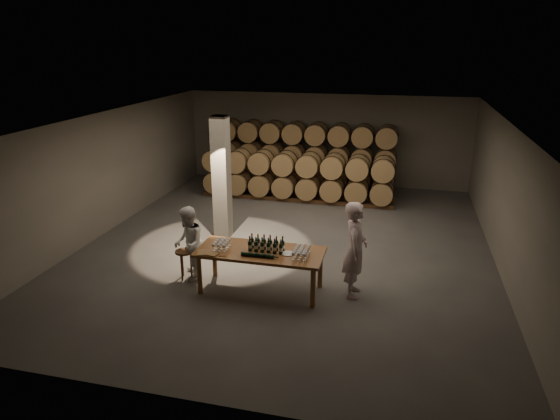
% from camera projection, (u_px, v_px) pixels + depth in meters
% --- Properties ---
extents(room, '(12.00, 12.00, 12.00)m').
position_uv_depth(room, '(222.00, 178.00, 12.84)').
color(room, '#4C4947').
rests_on(room, ground).
extents(tasting_table, '(2.60, 1.10, 0.90)m').
position_uv_depth(tasting_table, '(260.00, 255.00, 10.22)').
color(tasting_table, brown).
rests_on(tasting_table, ground).
extents(barrel_stack_back, '(6.26, 0.95, 2.31)m').
position_uv_depth(barrel_stack_back, '(305.00, 155.00, 17.29)').
color(barrel_stack_back, '#50351B').
rests_on(barrel_stack_back, ground).
extents(barrel_stack_front, '(6.26, 0.95, 1.57)m').
position_uv_depth(barrel_stack_front, '(297.00, 175.00, 16.12)').
color(barrel_stack_front, '#50351B').
rests_on(barrel_stack_front, ground).
extents(bottle_cluster, '(0.73, 0.23, 0.32)m').
position_uv_depth(bottle_cluster, '(266.00, 246.00, 10.14)').
color(bottle_cluster, black).
rests_on(bottle_cluster, tasting_table).
extents(lying_bottles, '(0.77, 0.08, 0.08)m').
position_uv_depth(lying_bottles, '(258.00, 255.00, 9.87)').
color(lying_bottles, black).
rests_on(lying_bottles, tasting_table).
extents(glass_cluster_left, '(0.30, 0.41, 0.16)m').
position_uv_depth(glass_cluster_left, '(221.00, 243.00, 10.28)').
color(glass_cluster_left, silver).
rests_on(glass_cluster_left, tasting_table).
extents(glass_cluster_right, '(0.30, 0.52, 0.17)m').
position_uv_depth(glass_cluster_right, '(301.00, 250.00, 9.92)').
color(glass_cluster_right, silver).
rests_on(glass_cluster_right, tasting_table).
extents(plate, '(0.26, 0.26, 0.02)m').
position_uv_depth(plate, '(288.00, 254.00, 10.03)').
color(plate, white).
rests_on(plate, tasting_table).
extents(notebook_near, '(0.28, 0.24, 0.03)m').
position_uv_depth(notebook_near, '(212.00, 254.00, 9.99)').
color(notebook_near, brown).
rests_on(notebook_near, tasting_table).
extents(notebook_corner, '(0.31, 0.35, 0.03)m').
position_uv_depth(notebook_corner, '(203.00, 253.00, 10.06)').
color(notebook_corner, brown).
rests_on(notebook_corner, tasting_table).
extents(pen, '(0.14, 0.06, 0.01)m').
position_uv_depth(pen, '(222.00, 256.00, 9.92)').
color(pen, black).
rests_on(pen, tasting_table).
extents(stool, '(0.39, 0.39, 0.65)m').
position_uv_depth(stool, '(184.00, 256.00, 10.83)').
color(stool, '#50351B').
rests_on(stool, ground).
extents(person_man, '(0.50, 0.75, 2.00)m').
position_uv_depth(person_man, '(355.00, 249.00, 9.98)').
color(person_man, beige).
rests_on(person_man, ground).
extents(person_woman, '(0.87, 0.97, 1.64)m').
position_uv_depth(person_woman, '(188.00, 244.00, 10.74)').
color(person_woman, white).
rests_on(person_woman, ground).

